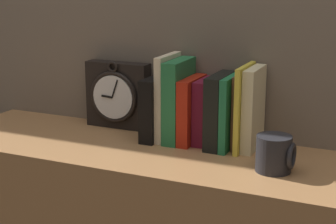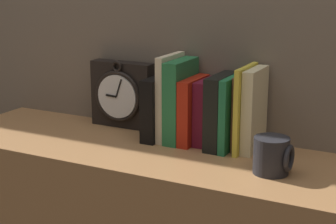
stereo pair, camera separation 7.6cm
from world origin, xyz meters
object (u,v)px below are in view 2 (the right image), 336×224
at_px(book_slot6_green, 232,113).
at_px(book_slot8_yellow, 245,109).
at_px(book_slot0_black, 159,107).
at_px(book_slot2_green, 181,101).
at_px(clock, 122,95).
at_px(book_slot3_red, 193,110).
at_px(book_slot4_maroon, 208,112).
at_px(book_slot7_brown, 242,112).
at_px(book_slot9_cream, 254,110).
at_px(mug, 272,156).
at_px(book_slot1_cream, 170,97).
at_px(book_slot5_black, 221,111).

xyz_separation_m(book_slot6_green, book_slot8_yellow, (0.04, 0.00, 0.01)).
bearing_deg(book_slot0_black, book_slot2_green, 4.08).
bearing_deg(book_slot6_green, clock, 172.93).
height_order(book_slot3_red, book_slot6_green, book_slot6_green).
xyz_separation_m(book_slot4_maroon, book_slot7_brown, (0.10, 0.00, 0.01)).
xyz_separation_m(clock, book_slot2_green, (0.22, -0.04, 0.01)).
xyz_separation_m(book_slot0_black, book_slot7_brown, (0.24, 0.02, 0.01)).
bearing_deg(book_slot9_cream, book_slot4_maroon, 178.27).
xyz_separation_m(book_slot9_cream, mug, (0.10, -0.14, -0.07)).
relative_size(book_slot2_green, book_slot4_maroon, 1.28).
bearing_deg(book_slot8_yellow, book_slot9_cream, 20.17).
bearing_deg(clock, mug, -18.66).
bearing_deg(book_slot1_cream, book_slot8_yellow, -0.70).
bearing_deg(book_slot2_green, book_slot0_black, -175.92).
bearing_deg(mug, book_slot4_maroon, 147.54).
height_order(book_slot1_cream, book_slot2_green, book_slot1_cream).
relative_size(book_slot1_cream, mug, 2.63).
distance_m(book_slot0_black, book_slot8_yellow, 0.26).
bearing_deg(book_slot5_black, book_slot4_maroon, 162.33).
xyz_separation_m(book_slot3_red, book_slot7_brown, (0.14, 0.01, 0.01)).
height_order(book_slot1_cream, book_slot3_red, book_slot1_cream).
bearing_deg(mug, book_slot6_green, 139.41).
relative_size(book_slot0_black, book_slot4_maroon, 0.99).
xyz_separation_m(book_slot4_maroon, book_slot6_green, (0.08, -0.02, 0.01)).
xyz_separation_m(clock, book_slot9_cream, (0.43, -0.04, 0.01)).
bearing_deg(book_slot6_green, book_slot9_cream, 10.79).
relative_size(book_slot5_black, mug, 2.17).
distance_m(clock, book_slot1_cream, 0.19).
height_order(book_slot7_brown, mug, book_slot7_brown).
relative_size(book_slot8_yellow, mug, 2.49).
relative_size(book_slot0_black, book_slot9_cream, 0.80).
xyz_separation_m(book_slot2_green, book_slot6_green, (0.15, -0.00, -0.02)).
xyz_separation_m(clock, book_slot4_maroon, (0.30, -0.03, -0.01)).
distance_m(book_slot1_cream, book_slot3_red, 0.08).
relative_size(book_slot0_black, book_slot1_cream, 0.74).
bearing_deg(book_slot7_brown, clock, 175.73).
xyz_separation_m(book_slot5_black, book_slot9_cream, (0.09, 0.01, 0.01)).
bearing_deg(mug, book_slot7_brown, 131.88).
relative_size(book_slot4_maroon, book_slot9_cream, 0.81).
xyz_separation_m(book_slot3_red, book_slot6_green, (0.12, -0.00, 0.01)).
distance_m(book_slot3_red, book_slot4_maroon, 0.04).
bearing_deg(mug, book_slot3_red, 153.30).
bearing_deg(book_slot5_black, book_slot2_green, 179.19).
relative_size(book_slot0_black, book_slot3_red, 0.98).
height_order(clock, book_slot0_black, clock).
xyz_separation_m(book_slot1_cream, book_slot5_black, (0.16, -0.00, -0.02)).
xyz_separation_m(book_slot0_black, book_slot6_green, (0.22, 0.00, 0.01)).
bearing_deg(clock, book_slot0_black, -17.37).
height_order(book_slot7_brown, book_slot9_cream, book_slot9_cream).
relative_size(book_slot0_black, book_slot2_green, 0.77).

